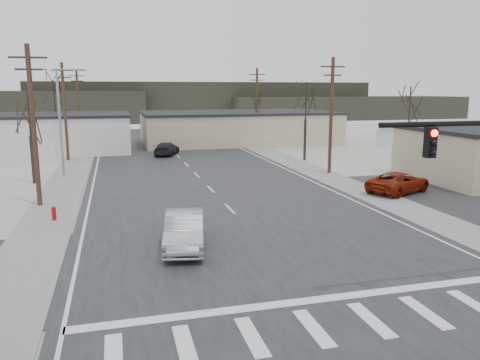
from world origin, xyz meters
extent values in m
plane|color=white|center=(0.00, 0.00, 0.00)|extent=(140.00, 140.00, 0.00)
cube|color=black|center=(0.00, 15.00, 0.02)|extent=(18.00, 110.00, 0.05)
cube|color=black|center=(0.00, 0.00, 0.02)|extent=(90.00, 10.00, 0.04)
cube|color=gray|center=(-10.60, 20.00, 0.03)|extent=(3.00, 90.00, 0.06)
cube|color=gray|center=(10.60, 20.00, 0.03)|extent=(3.00, 90.00, 0.06)
cube|color=black|center=(3.30, -6.20, 5.60)|extent=(0.32, 0.30, 1.00)
sphere|color=#FF0C05|center=(3.30, -6.37, 5.92)|extent=(0.22, 0.22, 0.22)
cube|color=silver|center=(1.60, -6.20, 5.80)|extent=(0.60, 0.04, 0.60)
cylinder|color=#A50C0C|center=(-10.20, 8.00, 0.35)|extent=(0.24, 0.24, 0.70)
sphere|color=#A50C0C|center=(-10.20, 8.00, 0.75)|extent=(0.24, 0.24, 0.24)
cube|color=silver|center=(-16.00, 40.00, 2.10)|extent=(22.00, 12.00, 4.20)
cube|color=black|center=(-16.00, 40.00, 4.35)|extent=(22.30, 12.30, 0.30)
cube|color=#C5B496|center=(10.00, 44.00, 2.00)|extent=(26.00, 14.00, 4.00)
cube|color=black|center=(10.00, 44.00, 4.15)|extent=(26.30, 14.30, 0.30)
cylinder|color=#4E3124|center=(-11.50, 12.00, 5.00)|extent=(0.30, 0.30, 10.00)
cube|color=#4E3124|center=(-11.50, 12.00, 9.20)|extent=(2.20, 0.12, 0.12)
cube|color=#4E3124|center=(-11.50, 12.00, 8.50)|extent=(1.60, 0.12, 0.12)
cylinder|color=#4E3124|center=(-11.50, 32.00, 5.00)|extent=(0.30, 0.30, 10.00)
cube|color=#4E3124|center=(-11.50, 32.00, 9.20)|extent=(2.20, 0.12, 0.12)
cube|color=#4E3124|center=(-11.50, 32.00, 8.50)|extent=(1.60, 0.12, 0.12)
cylinder|color=#4E3124|center=(-11.50, 52.00, 5.00)|extent=(0.30, 0.30, 10.00)
cube|color=#4E3124|center=(-11.50, 52.00, 9.20)|extent=(2.20, 0.12, 0.12)
cube|color=#4E3124|center=(-11.50, 52.00, 8.50)|extent=(1.60, 0.12, 0.12)
cylinder|color=#4E3124|center=(11.50, 18.00, 5.00)|extent=(0.30, 0.30, 10.00)
cube|color=#4E3124|center=(11.50, 18.00, 9.20)|extent=(2.20, 0.12, 0.12)
cube|color=#4E3124|center=(11.50, 18.00, 8.50)|extent=(1.60, 0.12, 0.12)
cylinder|color=#4E3124|center=(11.50, 40.00, 5.00)|extent=(0.30, 0.30, 10.00)
cube|color=#4E3124|center=(11.50, 40.00, 9.20)|extent=(2.20, 0.12, 0.12)
cube|color=#4E3124|center=(11.50, 40.00, 8.50)|extent=(1.60, 0.12, 0.12)
cylinder|color=gray|center=(-11.00, 22.00, 4.50)|extent=(0.20, 0.20, 9.00)
cylinder|color=gray|center=(-10.00, 22.00, 8.90)|extent=(2.00, 0.12, 0.12)
cube|color=gray|center=(-9.00, 22.00, 8.85)|extent=(0.60, 0.25, 0.18)
cylinder|color=#30261D|center=(-13.00, 20.00, 1.88)|extent=(0.28, 0.28, 3.75)
cylinder|color=#30261D|center=(-13.00, 20.00, 5.25)|extent=(0.14, 0.14, 3.75)
cylinder|color=#30261D|center=(12.50, 26.00, 2.12)|extent=(0.28, 0.28, 4.25)
cylinder|color=#30261D|center=(12.50, 26.00, 5.95)|extent=(0.14, 0.14, 4.25)
cylinder|color=#30261D|center=(-14.00, 46.00, 2.25)|extent=(0.28, 0.28, 4.50)
cylinder|color=#30261D|center=(-14.00, 46.00, 6.30)|extent=(0.14, 0.14, 4.50)
cylinder|color=#30261D|center=(15.00, 52.00, 2.00)|extent=(0.28, 0.28, 4.00)
cylinder|color=#30261D|center=(15.00, 52.00, 5.60)|extent=(0.14, 0.14, 4.00)
cylinder|color=#30261D|center=(22.00, 22.00, 2.00)|extent=(0.28, 0.28, 4.00)
cylinder|color=#30261D|center=(22.00, 22.00, 5.60)|extent=(0.14, 0.14, 4.00)
cube|color=#333026|center=(15.00, 96.00, 4.50)|extent=(80.00, 18.00, 9.00)
cube|color=#333026|center=(50.00, 90.00, 2.75)|extent=(60.00, 18.00, 5.50)
imported|color=gray|center=(-3.75, 1.57, 0.87)|extent=(2.58, 5.25, 1.65)
imported|color=black|center=(-1.12, 33.34, 0.77)|extent=(3.62, 5.35, 1.44)
imported|color=black|center=(0.12, 48.00, 0.76)|extent=(2.83, 4.53, 1.44)
imported|color=maroon|center=(12.79, 9.43, 0.78)|extent=(5.88, 4.48, 1.48)
imported|color=black|center=(21.19, 11.98, 0.82)|extent=(4.82, 1.84, 1.57)
camera|label=1|loc=(-6.65, -19.30, 7.31)|focal=35.00mm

